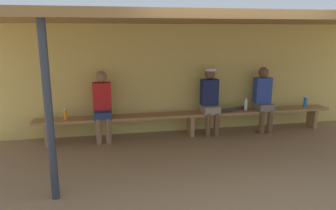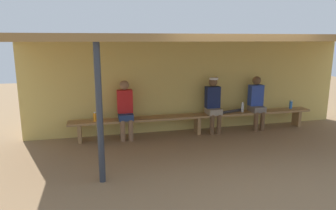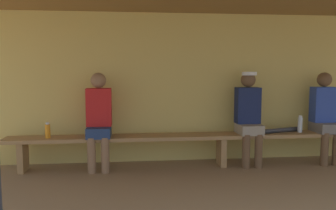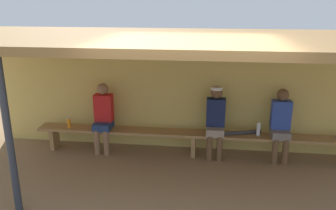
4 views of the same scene
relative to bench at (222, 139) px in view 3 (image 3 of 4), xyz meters
name	(u,v)px [view 3 (image 3 of 4)]	position (x,y,z in m)	size (l,w,h in m)	color
ground_plane	(261,208)	(0.00, -1.55, -0.39)	(24.00, 24.00, 0.00)	#8C6D4C
back_wall	(215,88)	(0.00, 0.45, 0.71)	(8.00, 0.20, 2.20)	#D8BC60
bench	(222,139)	(0.00, 0.00, 0.00)	(6.00, 0.36, 0.46)	#9E7547
player_in_red	(325,114)	(1.55, 0.00, 0.34)	(0.34, 0.42, 1.34)	slate
player_near_post	(249,114)	(0.39, 0.00, 0.36)	(0.34, 0.42, 1.34)	gray
player_in_blue	(99,117)	(-1.73, 0.00, 0.34)	(0.34, 0.42, 1.34)	navy
water_bottle_blue	(300,124)	(1.17, 0.00, 0.19)	(0.07, 0.07, 0.25)	silver
water_bottle_clear	(48,131)	(-2.40, -0.03, 0.17)	(0.07, 0.07, 0.21)	orange
baseball_bat	(277,131)	(0.82, 0.00, 0.11)	(0.07, 0.07, 0.87)	#333338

